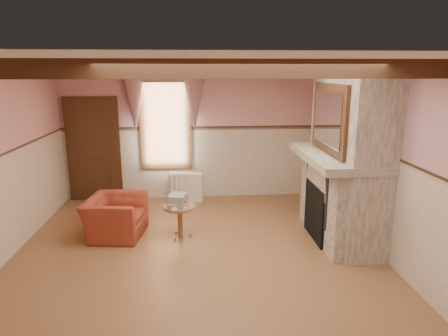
{
  "coord_description": "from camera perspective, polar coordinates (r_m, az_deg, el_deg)",
  "views": [
    {
      "loc": [
        -0.0,
        -5.39,
        2.69
      ],
      "look_at": [
        0.46,
        0.8,
        1.16
      ],
      "focal_mm": 32.0,
      "sensor_mm": 36.0,
      "label": 1
    }
  ],
  "objects": [
    {
      "name": "floor",
      "position": [
        6.03,
        -3.92,
        -12.72
      ],
      "size": [
        5.5,
        6.0,
        0.01
      ],
      "primitive_type": "cube",
      "color": "brown",
      "rests_on": "ground"
    },
    {
      "name": "ceiling",
      "position": [
        5.39,
        -4.42,
        14.96
      ],
      "size": [
        5.5,
        6.0,
        0.01
      ],
      "primitive_type": "cube",
      "color": "silver",
      "rests_on": "wall_back"
    },
    {
      "name": "wall_back",
      "position": [
        8.49,
        -4.26,
        5.04
      ],
      "size": [
        5.5,
        0.02,
        2.8
      ],
      "primitive_type": "cube",
      "color": "#C4888A",
      "rests_on": "floor"
    },
    {
      "name": "wall_front",
      "position": [
        2.72,
        -3.83,
        -14.49
      ],
      "size": [
        5.5,
        0.02,
        2.8
      ],
      "primitive_type": "cube",
      "color": "#C4888A",
      "rests_on": "floor"
    },
    {
      "name": "wall_right",
      "position": [
        6.19,
        22.21,
        0.76
      ],
      "size": [
        0.02,
        6.0,
        2.8
      ],
      "primitive_type": "cube",
      "color": "#C4888A",
      "rests_on": "floor"
    },
    {
      "name": "wainscot",
      "position": [
        5.73,
        -4.04,
        -6.0
      ],
      "size": [
        5.5,
        6.0,
        1.5
      ],
      "primitive_type": null,
      "color": "beige",
      "rests_on": "floor"
    },
    {
      "name": "chair_rail",
      "position": [
        5.52,
        -4.17,
        1.35
      ],
      "size": [
        5.5,
        6.0,
        0.08
      ],
      "primitive_type": null,
      "color": "black",
      "rests_on": "wainscot"
    },
    {
      "name": "firebox",
      "position": [
        6.7,
        13.42,
        -6.09
      ],
      "size": [
        0.2,
        0.95,
        0.9
      ],
      "primitive_type": "cube",
      "color": "black",
      "rests_on": "floor"
    },
    {
      "name": "armchair",
      "position": [
        6.9,
        -15.26,
        -6.73
      ],
      "size": [
        0.99,
        1.11,
        0.65
      ],
      "primitive_type": "imported",
      "rotation": [
        0.0,
        0.0,
        1.45
      ],
      "color": "maroon",
      "rests_on": "floor"
    },
    {
      "name": "side_table",
      "position": [
        6.63,
        -6.28,
        -7.62
      ],
      "size": [
        0.64,
        0.64,
        0.55
      ],
      "primitive_type": "cylinder",
      "rotation": [
        0.0,
        0.0,
        -0.22
      ],
      "color": "brown",
      "rests_on": "floor"
    },
    {
      "name": "book_stack",
      "position": [
        6.48,
        -6.64,
        -4.61
      ],
      "size": [
        0.33,
        0.38,
        0.2
      ],
      "primitive_type": "cube",
      "rotation": [
        0.0,
        0.0,
        -0.26
      ],
      "color": "#B7AD8C",
      "rests_on": "side_table"
    },
    {
      "name": "radiator",
      "position": [
        8.44,
        -5.44,
        -2.7
      ],
      "size": [
        0.72,
        0.31,
        0.6
      ],
      "primitive_type": "cube",
      "rotation": [
        0.0,
        0.0,
        -0.19
      ],
      "color": "white",
      "rests_on": "floor"
    },
    {
      "name": "bowl",
      "position": [
        6.57,
        15.81,
        2.53
      ],
      "size": [
        0.36,
        0.36,
        0.09
      ],
      "primitive_type": "imported",
      "color": "brown",
      "rests_on": "mantel"
    },
    {
      "name": "mantel_clock",
      "position": [
        7.07,
        14.32,
        3.87
      ],
      "size": [
        0.14,
        0.24,
        0.2
      ],
      "primitive_type": "cube",
      "color": "black",
      "rests_on": "mantel"
    },
    {
      "name": "oil_lamp",
      "position": [
        6.89,
        14.83,
        3.92
      ],
      "size": [
        0.11,
        0.11,
        0.28
      ],
      "primitive_type": "cylinder",
      "color": "gold",
      "rests_on": "mantel"
    },
    {
      "name": "candle_red",
      "position": [
        5.97,
        17.91,
        1.66
      ],
      "size": [
        0.06,
        0.06,
        0.16
      ],
      "primitive_type": "cylinder",
      "color": "#A31415",
      "rests_on": "mantel"
    },
    {
      "name": "jar_yellow",
      "position": [
        6.21,
        17.04,
        1.97
      ],
      "size": [
        0.06,
        0.06,
        0.12
      ],
      "primitive_type": "cylinder",
      "color": "gold",
      "rests_on": "mantel"
    },
    {
      "name": "fireplace",
      "position": [
        6.59,
        17.4,
        1.9
      ],
      "size": [
        0.85,
        2.0,
        2.8
      ],
      "primitive_type": "cube",
      "color": "gray",
      "rests_on": "floor"
    },
    {
      "name": "mantel",
      "position": [
        6.54,
        15.91,
        1.55
      ],
      "size": [
        1.05,
        2.05,
        0.12
      ],
      "primitive_type": "cube",
      "color": "gray",
      "rests_on": "fireplace"
    },
    {
      "name": "overmantel_mirror",
      "position": [
        6.38,
        14.7,
        6.89
      ],
      "size": [
        0.06,
        1.44,
        1.04
      ],
      "primitive_type": "cube",
      "color": "silver",
      "rests_on": "fireplace"
    },
    {
      "name": "door",
      "position": [
        8.75,
        -18.11,
        2.32
      ],
      "size": [
        1.1,
        0.1,
        2.1
      ],
      "primitive_type": "cube",
      "color": "black",
      "rests_on": "floor"
    },
    {
      "name": "window",
      "position": [
        8.45,
        -8.38,
        6.59
      ],
      "size": [
        1.06,
        0.08,
        2.02
      ],
      "primitive_type": "cube",
      "color": "white",
      "rests_on": "wall_back"
    },
    {
      "name": "window_drapes",
      "position": [
        8.31,
        -8.57,
        10.63
      ],
      "size": [
        1.3,
        0.14,
        1.4
      ],
      "primitive_type": "cube",
      "color": "gray",
      "rests_on": "wall_back"
    },
    {
      "name": "ceiling_beam_front",
      "position": [
        4.19,
        -4.39,
        13.94
      ],
      "size": [
        5.5,
        0.18,
        0.2
      ],
      "primitive_type": "cube",
      "color": "black",
      "rests_on": "ceiling"
    },
    {
      "name": "ceiling_beam_back",
      "position": [
        6.59,
        -4.41,
        13.87
      ],
      "size": [
        5.5,
        0.18,
        0.2
      ],
      "primitive_type": "cube",
      "color": "black",
      "rests_on": "ceiling"
    }
  ]
}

